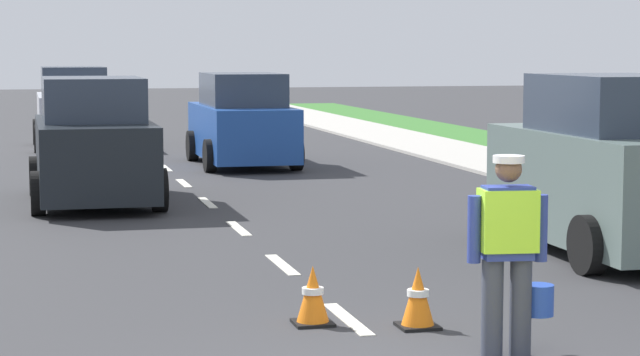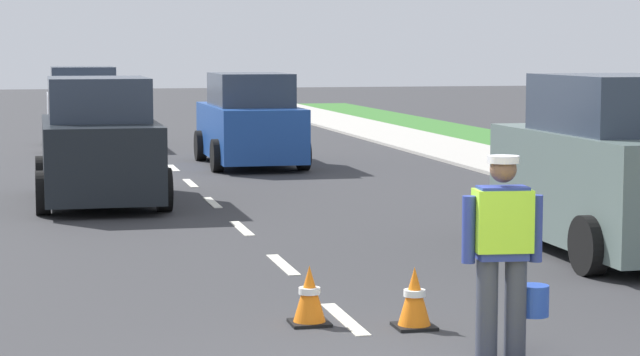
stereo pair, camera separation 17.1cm
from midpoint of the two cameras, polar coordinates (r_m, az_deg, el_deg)
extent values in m
plane|color=#333335|center=(29.61, -7.28, 1.05)|extent=(96.00, 96.00, 0.00)
cube|color=silver|center=(11.71, 1.57, -6.49)|extent=(0.14, 1.40, 0.01)
cube|color=silver|center=(14.58, -1.37, -4.00)|extent=(0.14, 1.40, 0.01)
cube|color=silver|center=(17.49, -3.33, -2.33)|extent=(0.14, 1.40, 0.01)
cube|color=silver|center=(20.43, -4.73, -1.13)|extent=(0.14, 1.40, 0.01)
cube|color=silver|center=(23.38, -5.77, -0.23)|extent=(0.14, 1.40, 0.01)
cube|color=silver|center=(26.35, -6.58, 0.46)|extent=(0.14, 1.40, 0.01)
cube|color=silver|center=(29.32, -7.22, 1.01)|extent=(0.14, 1.40, 0.01)
cube|color=silver|center=(32.29, -7.75, 1.47)|extent=(0.14, 1.40, 0.01)
cube|color=silver|center=(35.27, -8.18, 1.84)|extent=(0.14, 1.40, 0.01)
cube|color=silver|center=(38.26, -8.55, 2.16)|extent=(0.14, 1.40, 0.01)
cube|color=silver|center=(41.24, -8.87, 2.43)|extent=(0.14, 1.40, 0.01)
cube|color=silver|center=(44.23, -9.14, 2.66)|extent=(0.14, 1.40, 0.01)
cube|color=silver|center=(47.22, -9.38, 2.87)|extent=(0.14, 1.40, 0.01)
cube|color=silver|center=(50.21, -9.59, 3.05)|extent=(0.14, 1.40, 0.01)
cube|color=silver|center=(53.20, -9.78, 3.21)|extent=(0.14, 1.40, 0.01)
cube|color=silver|center=(56.20, -9.95, 3.35)|extent=(0.14, 1.40, 0.01)
cylinder|color=#383D4C|center=(10.30, 8.15, -5.98)|extent=(0.18, 0.18, 0.82)
cylinder|color=#383D4C|center=(10.37, 9.44, -5.93)|extent=(0.18, 0.18, 0.82)
cube|color=navy|center=(10.21, 8.86, -2.05)|extent=(0.42, 0.28, 0.60)
cube|color=#A5EA33|center=(10.21, 8.86, -1.94)|extent=(0.49, 0.33, 0.51)
cylinder|color=navy|center=(10.15, 7.33, -2.37)|extent=(0.11, 0.11, 0.55)
cylinder|color=navy|center=(10.30, 10.35, -2.29)|extent=(0.11, 0.11, 0.55)
sphere|color=brown|center=(10.16, 8.90, 0.40)|extent=(0.22, 0.22, 0.22)
cylinder|color=silver|center=(10.15, 8.90, 0.85)|extent=(0.26, 0.26, 0.06)
cylinder|color=#2347B7|center=(10.50, 10.23, -5.56)|extent=(0.26, 0.26, 0.26)
cube|color=black|center=(11.40, 4.78, -6.81)|extent=(0.36, 0.36, 0.03)
cone|color=orange|center=(11.34, 4.80, -5.42)|extent=(0.30, 0.30, 0.53)
cylinder|color=white|center=(11.33, 4.80, -5.29)|extent=(0.20, 0.20, 0.06)
cube|color=black|center=(11.50, -0.06, -6.67)|extent=(0.36, 0.36, 0.03)
cone|color=orange|center=(11.44, -0.06, -5.33)|extent=(0.30, 0.30, 0.52)
cylinder|color=white|center=(11.44, -0.06, -5.20)|extent=(0.20, 0.20, 0.06)
cube|color=silver|center=(32.05, -10.66, 2.75)|extent=(1.77, 4.09, 1.17)
cube|color=#2D3847|center=(32.12, -10.70, 4.42)|extent=(1.56, 2.25, 0.70)
cylinder|color=black|center=(30.87, -8.87, 1.86)|extent=(0.22, 0.68, 0.68)
cylinder|color=black|center=(30.79, -12.24, 1.79)|extent=(0.22, 0.68, 0.68)
cylinder|color=black|center=(33.39, -9.18, 2.17)|extent=(0.22, 0.68, 0.68)
cylinder|color=black|center=(33.32, -12.29, 2.10)|extent=(0.22, 0.68, 0.68)
cube|color=#1E4799|center=(26.83, -3.07, 2.16)|extent=(1.76, 4.29, 1.11)
cube|color=#2D3847|center=(26.68, -3.04, 4.08)|extent=(1.55, 2.36, 0.70)
cylinder|color=black|center=(28.04, -5.34, 1.50)|extent=(0.22, 0.68, 0.68)
cylinder|color=black|center=(28.33, -1.73, 1.57)|extent=(0.22, 0.68, 0.68)
cylinder|color=black|center=(25.41, -4.56, 1.04)|extent=(0.22, 0.68, 0.68)
cylinder|color=black|center=(25.73, -0.58, 1.12)|extent=(0.22, 0.68, 0.68)
cube|color=black|center=(20.58, -9.86, 0.99)|extent=(1.80, 4.24, 1.17)
cube|color=#2D3847|center=(20.63, -9.93, 3.61)|extent=(1.58, 2.33, 0.70)
cylinder|color=black|center=(19.39, -6.92, -0.54)|extent=(0.22, 0.68, 0.68)
cylinder|color=black|center=(19.29, -12.36, -0.67)|extent=(0.22, 0.68, 0.68)
cylinder|color=black|center=(21.99, -7.63, 0.23)|extent=(0.22, 0.68, 0.68)
cylinder|color=black|center=(21.91, -12.43, 0.12)|extent=(0.22, 0.68, 0.68)
cube|color=slate|center=(15.60, 13.55, -0.39)|extent=(1.67, 3.94, 1.33)
cube|color=#2D3847|center=(15.43, 13.81, 3.33)|extent=(1.47, 2.17, 0.70)
cylinder|color=black|center=(16.42, 8.94, -1.76)|extent=(0.22, 0.68, 0.68)
cylinder|color=black|center=(17.12, 14.26, -1.55)|extent=(0.22, 0.68, 0.68)
cylinder|color=black|center=(14.20, 12.60, -3.04)|extent=(0.22, 0.68, 0.68)
camera|label=1|loc=(0.09, -89.64, 0.04)|focal=69.65mm
camera|label=2|loc=(0.09, 90.36, -0.04)|focal=69.65mm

